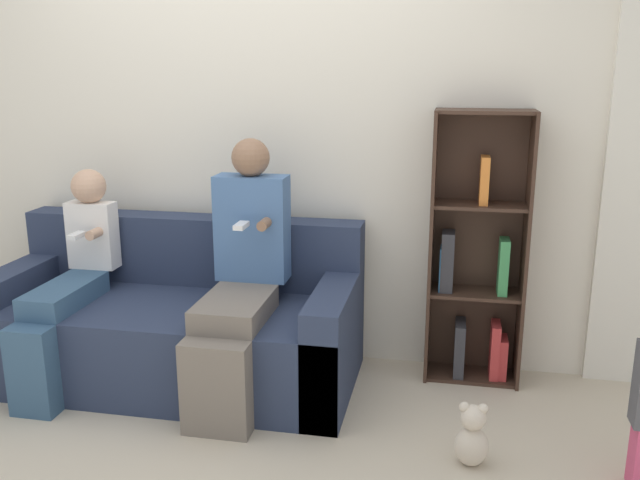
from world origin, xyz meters
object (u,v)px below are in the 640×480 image
at_px(adult_seated, 241,271).
at_px(teddy_bear, 472,436).
at_px(bookshelf, 476,263).
at_px(couch, 175,326).
at_px(child_seated, 68,280).

relative_size(adult_seated, teddy_bear, 4.47).
height_order(bookshelf, teddy_bear, bookshelf).
bearing_deg(bookshelf, teddy_bear, -90.70).
relative_size(couch, bookshelf, 1.35).
xyz_separation_m(child_seated, bookshelf, (2.08, 0.48, 0.07)).
xyz_separation_m(couch, bookshelf, (1.57, 0.33, 0.35)).
bearing_deg(couch, teddy_bear, -19.81).
height_order(couch, teddy_bear, couch).
relative_size(child_seated, teddy_bear, 3.82).
xyz_separation_m(couch, adult_seated, (0.42, -0.11, 0.37)).
distance_m(adult_seated, child_seated, 0.93).
bearing_deg(adult_seated, child_seated, -177.48).
relative_size(bookshelf, teddy_bear, 4.96).
bearing_deg(bookshelf, couch, -168.14).
distance_m(adult_seated, bookshelf, 1.24).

